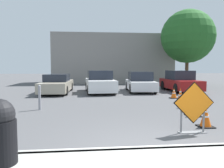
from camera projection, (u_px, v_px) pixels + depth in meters
The scene contains 15 objects.
ground_plane at pixel (110, 94), 14.46m from camera, with size 96.00×96.00×0.00m, color #4C4C4F.
curb_lip at pixel (155, 150), 4.53m from camera, with size 24.00×0.20×0.14m.
road_closed_sign at pixel (194, 107), 5.88m from camera, with size 1.13×0.20×1.41m.
traffic_cone_nearest at pixel (206, 117), 6.54m from camera, with size 0.44×0.44×0.64m.
traffic_cone_second at pixel (194, 108), 8.01m from camera, with size 0.51×0.51×0.62m.
traffic_cone_third at pixel (184, 100), 9.64m from camera, with size 0.42×0.42×0.75m.
traffic_cone_fourth at pixel (180, 95), 11.06m from camera, with size 0.43×0.43×0.75m.
traffic_cone_fifth at pixel (174, 93), 12.58m from camera, with size 0.45×0.45×0.60m.
parked_car_nearest at pixel (57, 84), 15.31m from camera, with size 1.93×4.73×1.31m.
parked_car_second at pixel (100, 82), 15.52m from camera, with size 2.10×4.41×1.56m.
parked_car_third at pixel (140, 82), 16.10m from camera, with size 2.07×4.18×1.46m.
parked_car_fourth at pixel (180, 82), 16.29m from camera, with size 1.85×4.27×1.54m.
bollard_nearest at pixel (40, 97), 9.16m from camera, with size 0.12×0.12×1.05m.
building_facade_backdrop at pixel (112, 59), 25.70m from camera, with size 13.36×5.00×5.46m.
street_tree_behind_lot at pixel (188, 37), 20.85m from camera, with size 5.05×5.05×7.25m.
Camera 1 is at (-1.34, -4.30, 1.79)m, focal length 35.00 mm.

